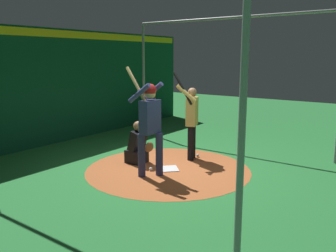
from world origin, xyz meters
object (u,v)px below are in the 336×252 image
batter (150,120)px  baseball_1 (198,155)px  home_plate (168,169)px  visitor (192,118)px  catcher (138,147)px  baseball_0 (151,169)px  bat_rack (149,109)px

batter → baseball_1: (0.08, 1.74, -1.11)m
home_plate → visitor: bearing=90.8°
batter → visitor: (0.03, 1.51, -0.17)m
batter → baseball_1: bearing=87.4°
catcher → baseball_1: (0.86, 1.19, -0.34)m
batter → baseball_0: batter is taller
home_plate → catcher: catcher is taller
home_plate → catcher: bearing=-179.1°
catcher → bat_rack: bearing=126.0°
visitor → baseball_1: visitor is taller
catcher → bat_rack: size_ratio=0.92×
bat_rack → baseball_0: (3.55, -4.35, -0.45)m
batter → baseball_1: size_ratio=29.66×
catcher → baseball_1: bearing=54.2°
batter → catcher: size_ratio=2.27×
home_plate → bat_rack: size_ratio=0.40×
catcher → baseball_0: size_ratio=13.08×
visitor → home_plate: bearing=-110.3°
home_plate → baseball_1: (0.03, 1.18, 0.03)m
visitor → baseball_1: 0.96m
visitor → bat_rack: visitor is taller
catcher → baseball_1: size_ratio=13.08×
bat_rack → catcher: bearing=-54.0°
bat_rack → baseball_0: size_ratio=14.20×
visitor → bat_rack: (-3.76, 3.09, -0.49)m
baseball_0 → batter: bearing=-53.8°
catcher → bat_rack: (-2.95, 4.05, 0.11)m
batter → visitor: batter is taller
home_plate → baseball_0: 0.39m
batter → baseball_0: size_ratio=29.66×
visitor → baseball_0: 1.58m
visitor → bat_rack: 4.90m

